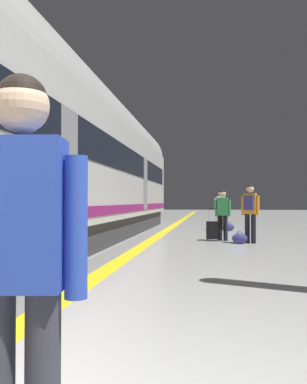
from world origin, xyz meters
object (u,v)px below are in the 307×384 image
Objects in this scene: passenger_near at (250,208)px; suitcase_mid at (212,230)px; traveller_foreground at (16,254)px; high_speed_train at (68,156)px; passenger_mid at (223,211)px; duffel_bag_far at (229,227)px; duffel_bag_near at (240,238)px; passenger_far at (221,207)px.

passenger_near is 1.40m from suitcase_mid.
traveller_foreground is 11.18m from passenger_near.
passenger_mid is at bearing 22.69° from high_speed_train.
traveller_foreground is at bearing -95.36° from duffel_bag_far.
duffel_bag_far is at bearing 84.64° from traveller_foreground.
passenger_near is at bearing -43.04° from passenger_mid.
duffel_bag_near is at bearing 81.58° from traveller_foreground.
passenger_mid is (-0.45, 0.88, 0.76)m from duffel_bag_near.
passenger_near is 0.94m from duffel_bag_near.
traveller_foreground reaches higher than suitcase_mid.
passenger_mid is (1.15, 11.73, -0.09)m from traveller_foreground.
high_speed_train reaches higher than passenger_mid.
duffel_bag_near is 0.28× the size of passenger_mid.
passenger_near is 5.34m from duffel_bag_far.
traveller_foreground is 16.35m from duffel_bag_far.
suitcase_mid is at bearing 136.89° from duffel_bag_near.
passenger_near reaches higher than passenger_far.
passenger_far is at bearing 85.65° from suitcase_mid.
passenger_mid is at bearing -90.64° from passenger_far.
high_speed_train reaches higher than passenger_far.
passenger_far is at bearing 97.43° from passenger_near.
passenger_mid reaches higher than suitcase_mid.
passenger_far is at bearing 94.06° from duffel_bag_near.
high_speed_train is at bearing -157.31° from passenger_mid.
duffel_bag_near and duffel_bag_far have the same top height.
suitcase_mid is (-1.09, 0.56, -0.69)m from passenger_near.
suitcase_mid is 2.26× the size of duffel_bag_far.
passenger_far is (0.05, 4.76, 0.07)m from passenger_mid.
passenger_near is 1.02× the size of passenger_far.
high_speed_train is 15.82× the size of passenger_far.
traveller_foreground is 11.78m from passenger_mid.
suitcase_mid is at bearing 22.40° from high_speed_train.
passenger_far is at bearing 89.36° from passenger_mid.
duffel_bag_far is (0.32, -0.22, -0.83)m from passenger_far.
passenger_near is at bearing -27.20° from suitcase_mid.
suitcase_mid reaches higher than duffel_bag_far.
passenger_near is (1.92, 11.01, 0.01)m from traveller_foreground.
duffel_bag_far is at bearing 94.29° from passenger_near.
passenger_far is (0.37, 4.91, 0.65)m from suitcase_mid.
passenger_mid is (-0.77, 0.72, -0.10)m from passenger_near.
traveller_foreground is 16.53m from passenger_far.
suitcase_mid is 4.75m from duffel_bag_far.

